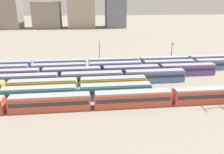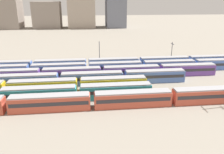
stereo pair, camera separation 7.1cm
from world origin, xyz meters
The scene contains 13 objects.
ground_plane centered at (0.00, 15.60, 0.00)m, with size 600.00×600.00×0.00m, color gray.
train_track_0 centered at (20.22, 0.00, 1.90)m, with size 74.70×3.06×3.75m.
train_track_1 centered at (7.44, 5.20, 1.90)m, with size 55.80×3.06×3.75m.
train_track_2 centered at (7.42, 10.40, 1.90)m, with size 55.80×3.06×3.75m.
train_track_3 centered at (20.65, 15.60, 1.90)m, with size 55.80×3.06×3.75m.
train_track_4 centered at (23.94, 20.80, 1.90)m, with size 74.70×3.06×3.75m.
train_track_5 centered at (28.87, 26.00, 1.90)m, with size 93.60×3.06×3.75m.
train_track_6 centered at (28.85, 31.20, 1.90)m, with size 93.60×3.06×3.75m.
catenary_pole_1 centered at (51.43, 34.00, 4.83)m, with size 0.24×3.20×8.61m.
catenary_pole_3 centered at (23.96, 34.39, 5.23)m, with size 0.24×3.20×9.38m.
distant_building_0 centered at (-47.59, 158.62, 22.12)m, with size 24.82×20.35×44.24m, color gray.
distant_building_1 centered at (-13.40, 158.62, 10.95)m, with size 22.83×18.13×21.90m, color gray.
distant_building_2 centered at (15.88, 158.62, 20.63)m, with size 22.97×19.60×41.25m, color #A89989.
Camera 2 is at (19.48, -47.83, 23.96)m, focal length 36.52 mm.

